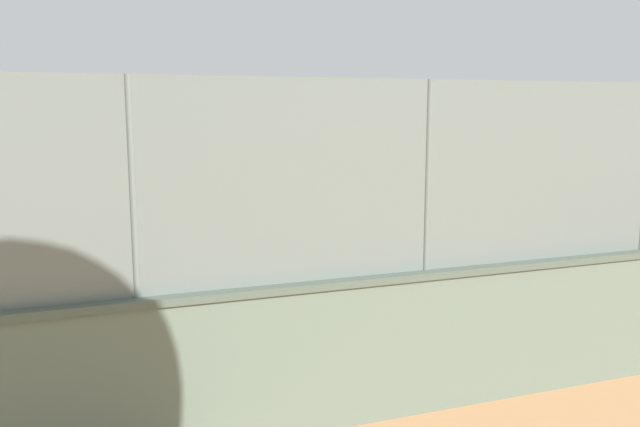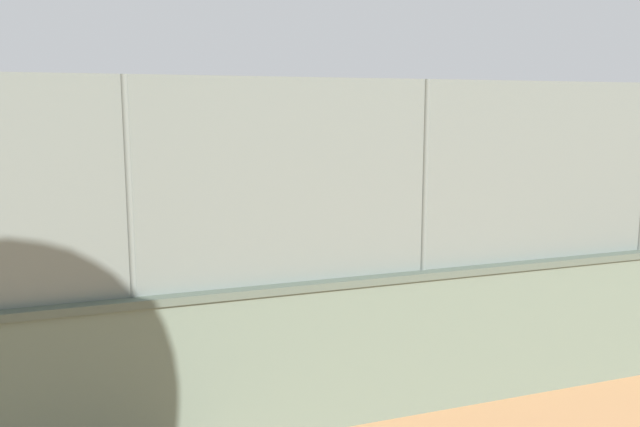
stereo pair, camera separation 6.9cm
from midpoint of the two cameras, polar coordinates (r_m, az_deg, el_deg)
The scene contains 6 objects.
ground_plane at distance 18.81m, azimuth -3.64°, elevation -1.55°, with size 260.00×260.00×0.00m, color tan.
perimeter_wall at distance 8.67m, azimuth 17.89°, elevation -9.02°, with size 28.96×1.36×1.66m.
fence_panel_on_wall at distance 8.29m, azimuth 18.52°, elevation 3.44°, with size 28.44×1.04×2.12m.
player_foreground_swinging at distance 13.34m, azimuth -15.72°, elevation -2.43°, with size 1.23×0.71×1.51m.
player_baseline_waiting at distance 21.02m, azimuth 0.03°, elevation 1.99°, with size 0.97×0.91×1.49m.
sports_ball at distance 10.97m, azimuth -18.08°, elevation -2.67°, with size 0.23×0.23×0.23m, color #3399D8.
Camera 1 is at (4.74, 17.87, 3.46)m, focal length 37.12 mm.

